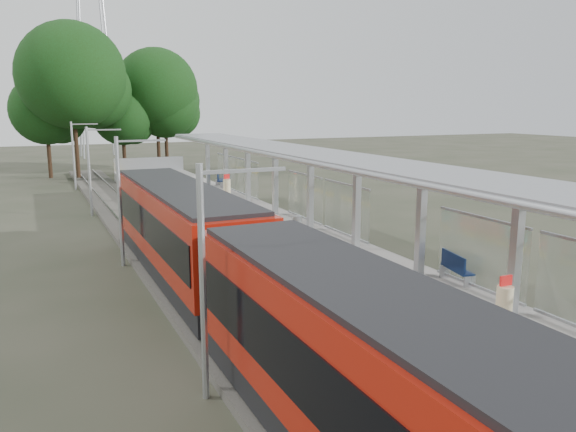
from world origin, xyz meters
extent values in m
cube|color=#59544C|center=(-4.50, 20.00, 0.12)|extent=(3.00, 70.00, 0.24)
cube|color=gray|center=(0.00, 20.00, 0.50)|extent=(6.00, 50.00, 1.00)
cube|color=gold|center=(-2.55, 20.00, 1.01)|extent=(0.60, 50.00, 0.02)
cube|color=#9EA0A5|center=(0.00, 44.95, 1.60)|extent=(6.00, 0.10, 1.20)
cube|color=#AB1A0C|center=(-4.50, 2.21, 2.25)|extent=(2.65, 13.50, 2.50)
cube|color=black|center=(-4.50, 2.21, 2.30)|extent=(2.72, 12.96, 1.20)
cube|color=black|center=(-4.50, 2.21, 3.55)|extent=(2.40, 12.82, 0.15)
cube|color=#0B7277|center=(-3.14, 2.21, 2.10)|extent=(0.04, 1.30, 2.00)
cube|color=black|center=(-4.50, 16.31, 0.65)|extent=(2.50, 13.50, 0.70)
cube|color=#AB1A0C|center=(-4.50, 16.31, 2.25)|extent=(2.65, 13.50, 2.50)
cube|color=black|center=(-4.50, 16.31, 2.30)|extent=(2.72, 12.96, 1.20)
cube|color=black|center=(-4.50, 16.31, 3.55)|extent=(2.40, 12.83, 0.15)
cube|color=#0B7277|center=(-3.14, 16.31, 2.10)|extent=(0.04, 1.30, 2.00)
cylinder|color=black|center=(-4.50, 11.58, 0.35)|extent=(2.20, 0.70, 0.70)
cube|color=black|center=(-4.50, 9.26, 2.00)|extent=(2.30, 0.80, 2.40)
cube|color=#9EA0A5|center=(2.00, 6.00, 2.75)|extent=(0.25, 0.25, 3.50)
cube|color=#9EA0A5|center=(2.00, 10.00, 2.75)|extent=(0.25, 0.25, 3.50)
cube|color=#9EA0A5|center=(2.00, 14.00, 2.75)|extent=(0.25, 0.25, 3.50)
cube|color=#9EA0A5|center=(2.00, 18.00, 2.75)|extent=(0.25, 0.25, 3.50)
cube|color=#9EA0A5|center=(2.00, 22.00, 2.75)|extent=(0.25, 0.25, 3.50)
cube|color=#9EA0A5|center=(2.00, 26.00, 2.75)|extent=(0.25, 0.25, 3.50)
cube|color=#9EA0A5|center=(2.00, 30.00, 2.75)|extent=(0.25, 0.25, 3.50)
cube|color=#9EA0A5|center=(2.00, 34.00, 2.75)|extent=(0.25, 0.25, 3.50)
cube|color=gray|center=(1.60, 16.00, 4.58)|extent=(3.20, 38.00, 0.16)
cylinder|color=#9EA0A5|center=(0.05, 16.00, 4.50)|extent=(0.24, 38.00, 0.24)
cube|color=silver|center=(2.70, 8.00, 2.20)|extent=(0.05, 3.70, 2.20)
cube|color=silver|center=(2.70, 16.00, 2.20)|extent=(0.05, 3.70, 2.20)
cube|color=silver|center=(2.70, 20.00, 2.20)|extent=(0.05, 3.70, 2.20)
cube|color=silver|center=(2.70, 28.00, 2.20)|extent=(0.05, 3.70, 2.20)
cube|color=silver|center=(2.70, 32.00, 2.20)|extent=(0.05, 3.70, 2.20)
cylinder|color=#382316|center=(-7.77, 52.13, 2.09)|extent=(0.36, 0.36, 4.18)
sphere|color=#144618|center=(-7.77, 52.13, 6.27)|extent=(6.35, 6.35, 6.35)
cylinder|color=#382316|center=(-5.54, 49.33, 3.08)|extent=(0.36, 0.36, 6.16)
sphere|color=#144618|center=(-5.54, 49.33, 9.25)|extent=(9.37, 9.37, 9.37)
cylinder|color=#382316|center=(-0.86, 53.01, 1.89)|extent=(0.36, 0.36, 3.78)
sphere|color=#144618|center=(-0.86, 53.01, 5.67)|extent=(5.74, 5.74, 5.74)
cylinder|color=#382316|center=(2.78, 53.98, 2.75)|extent=(0.36, 0.36, 5.50)
sphere|color=#144618|center=(2.78, 53.98, 8.25)|extent=(8.36, 8.36, 8.36)
cylinder|color=#382316|center=(3.62, 54.01, 2.26)|extent=(0.36, 0.36, 4.51)
sphere|color=#144618|center=(3.62, 54.01, 6.77)|extent=(6.86, 6.86, 6.86)
cylinder|color=#9EA0A5|center=(-6.30, 7.00, 2.70)|extent=(0.16, 0.16, 5.40)
cube|color=#9EA0A5|center=(-5.30, 7.00, 5.20)|extent=(2.00, 0.08, 0.08)
cylinder|color=#9EA0A5|center=(-6.30, 19.00, 2.70)|extent=(0.16, 0.16, 5.40)
cube|color=#9EA0A5|center=(-5.30, 19.00, 5.20)|extent=(2.00, 0.08, 0.08)
cylinder|color=#9EA0A5|center=(-6.30, 31.00, 2.70)|extent=(0.16, 0.16, 5.40)
cube|color=#9EA0A5|center=(-5.30, 31.00, 5.20)|extent=(2.00, 0.08, 0.08)
cylinder|color=#9EA0A5|center=(-6.30, 43.00, 2.70)|extent=(0.16, 0.16, 5.40)
cube|color=#9EA0A5|center=(-5.30, 43.00, 5.20)|extent=(2.00, 0.08, 0.08)
cube|color=#0D1D44|center=(2.70, 8.93, 1.43)|extent=(0.72, 1.49, 0.06)
cube|color=#0D1D44|center=(2.51, 8.93, 1.72)|extent=(0.35, 1.42, 0.53)
cube|color=#9EA0A5|center=(2.70, 8.36, 1.21)|extent=(0.39, 0.14, 0.42)
cube|color=#9EA0A5|center=(2.70, 9.51, 1.21)|extent=(0.39, 0.14, 0.42)
cube|color=#0D1D44|center=(2.70, 33.25, 1.44)|extent=(0.93, 1.54, 0.06)
cube|color=#0D1D44|center=(2.50, 33.25, 1.74)|extent=(0.57, 1.40, 0.54)
cube|color=#9EA0A5|center=(2.70, 32.66, 1.22)|extent=(0.39, 0.19, 0.43)
cube|color=#9EA0A5|center=(2.70, 33.84, 1.22)|extent=(0.39, 0.19, 0.43)
cylinder|color=beige|center=(0.31, 4.68, 1.73)|extent=(0.39, 0.39, 1.45)
cube|color=red|center=(0.31, 4.68, 2.60)|extent=(0.34, 0.06, 0.24)
cylinder|color=beige|center=(0.49, 25.38, 1.77)|extent=(0.41, 0.41, 1.55)
cube|color=red|center=(0.49, 25.38, 2.70)|extent=(0.36, 0.18, 0.26)
cylinder|color=#9EA0A5|center=(0.93, 17.17, 1.43)|extent=(0.55, 0.55, 0.85)
camera|label=1|loc=(-9.58, -4.56, 6.59)|focal=35.00mm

